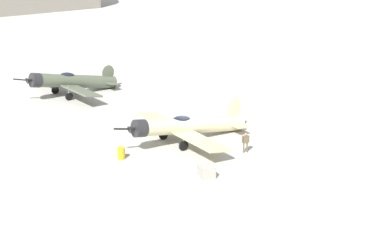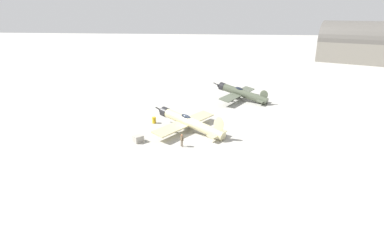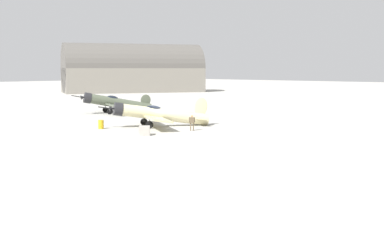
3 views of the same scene
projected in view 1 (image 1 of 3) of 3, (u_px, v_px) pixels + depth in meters
name	position (u px, v px, depth m)	size (l,w,h in m)	color
ground_plane	(192.00, 140.00, 50.53)	(400.00, 400.00, 0.00)	#A8A59E
airplane_foreground	(187.00, 126.00, 49.83)	(10.96, 10.86, 3.29)	beige
airplane_mid_apron	(71.00, 82.00, 63.35)	(11.34, 10.43, 3.17)	#4C5442
ground_crew_mechanic	(246.00, 141.00, 47.59)	(0.48, 0.46, 1.62)	brown
equipment_crate	(206.00, 171.00, 43.13)	(1.54, 1.53, 0.87)	#9E998E
fuel_drum	(121.00, 153.00, 46.44)	(0.61, 0.61, 0.93)	gold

